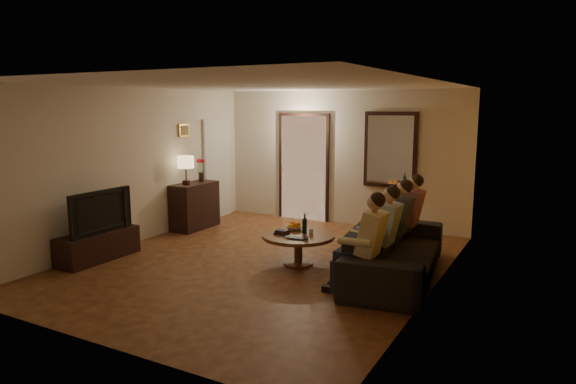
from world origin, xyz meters
The scene contains 33 objects.
floor centered at (0.00, 0.00, 0.00)m, with size 5.00×6.00×0.01m, color #492313.
ceiling centered at (0.00, 0.00, 2.60)m, with size 5.00×6.00×0.01m, color white.
back_wall centered at (0.00, 3.00, 1.30)m, with size 5.00×0.02×2.60m, color beige.
front_wall centered at (0.00, -3.00, 1.30)m, with size 5.00×0.02×2.60m, color beige.
left_wall centered at (-2.50, 0.00, 1.30)m, with size 0.02×6.00×2.60m, color beige.
right_wall centered at (2.50, 0.00, 1.30)m, with size 0.02×6.00×2.60m, color beige.
orange_accent centered at (2.49, 0.00, 1.30)m, with size 0.01×6.00×2.60m, color gold.
kitchen_doorway centered at (-0.80, 2.98, 1.05)m, with size 1.00×0.06×2.10m, color #FFE0A5.
door_trim centered at (-0.80, 2.97, 1.05)m, with size 1.12×0.04×2.22m, color black.
fridge_glimpse centered at (-0.55, 2.98, 0.90)m, with size 0.45×0.03×1.70m, color silver.
mirror_frame centered at (1.00, 2.96, 1.50)m, with size 1.00×0.05×1.40m, color black.
mirror_glass centered at (1.00, 2.93, 1.50)m, with size 0.86×0.02×1.26m, color white.
white_door centered at (-2.46, 2.30, 1.02)m, with size 0.06×0.85×2.04m, color white.
framed_art centered at (-2.47, 1.30, 1.85)m, with size 0.03×0.28×0.24m, color #B28C33.
art_canvas centered at (-2.46, 1.30, 1.85)m, with size 0.01×0.22×0.18m, color brown.
dresser centered at (-2.25, 1.28, 0.43)m, with size 0.45×0.98×0.87m, color black.
table_lamp centered at (-2.25, 1.06, 1.14)m, with size 0.30×0.30×0.54m, color beige, non-canonical shape.
flower_vase centered at (-2.25, 1.50, 1.09)m, with size 0.14×0.14×0.44m, color #AF1220, non-canonical shape.
tv_stand centered at (-2.25, -1.03, 0.21)m, with size 0.45×1.29×0.43m, color black.
tv centered at (-2.25, -1.03, 0.75)m, with size 0.15×1.12×0.64m, color black.
sofa centered at (1.93, 0.37, 0.38)m, with size 1.01×2.59×0.76m, color black.
person_a centered at (1.83, -0.53, 0.60)m, with size 0.60×0.40×1.20m, color tan, non-canonical shape.
person_b centered at (1.83, 0.07, 0.60)m, with size 0.60×0.40×1.20m, color tan, non-canonical shape.
person_c centered at (1.83, 0.67, 0.60)m, with size 0.60×0.40×1.20m, color tan, non-canonical shape.
person_d centered at (1.83, 1.27, 0.60)m, with size 0.60×0.40×1.20m, color tan, non-canonical shape.
dog centered at (1.53, 0.00, 0.28)m, with size 0.56×0.24×0.56m, color tan, non-canonical shape.
coffee_table centered at (0.52, 0.22, 0.23)m, with size 1.05×1.05×0.45m, color brown.
bowl centered at (0.34, 0.44, 0.48)m, with size 0.26×0.26×0.06m, color white.
oranges centered at (0.34, 0.44, 0.55)m, with size 0.20×0.20×0.08m, color orange, non-canonical shape.
wine_bottle centered at (0.57, 0.32, 0.60)m, with size 0.07×0.07×0.31m, color black, non-canonical shape.
wine_glass centered at (0.70, 0.27, 0.50)m, with size 0.06×0.06×0.10m, color silver.
book_stack centered at (0.30, 0.12, 0.48)m, with size 0.20×0.15×0.07m, color black, non-canonical shape.
laptop centered at (0.62, -0.06, 0.46)m, with size 0.33×0.21×0.03m, color black.
Camera 1 is at (3.87, -6.24, 2.31)m, focal length 32.00 mm.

